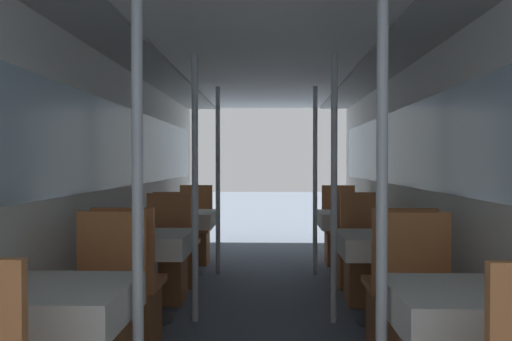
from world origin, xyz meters
TOP-DOWN VIEW (x-y plane):
  - wall_left at (-1.32, 2.75)m, footprint 0.05×8.31m
  - wall_right at (1.32, 2.75)m, footprint 0.05×8.31m
  - ceiling_panel at (0.00, 2.75)m, footprint 2.64×8.31m
  - dining_table_left_0 at (-0.92, 0.90)m, footprint 0.63×0.63m
  - chair_left_far_0 at (-0.92, 1.48)m, footprint 0.42×0.42m
  - support_pole_left_0 at (-0.56, 0.90)m, footprint 0.05×0.05m
  - dining_table_left_1 at (-0.92, 2.62)m, footprint 0.63×0.63m
  - chair_left_near_1 at (-0.92, 2.04)m, footprint 0.42×0.42m
  - chair_left_far_1 at (-0.92, 3.20)m, footprint 0.42×0.42m
  - support_pole_left_1 at (-0.56, 2.62)m, footprint 0.05×0.05m
  - dining_table_left_2 at (-0.92, 4.34)m, footprint 0.63×0.63m
  - chair_left_near_2 at (-0.92, 3.76)m, footprint 0.42×0.42m
  - chair_left_far_2 at (-0.92, 4.92)m, footprint 0.42×0.42m
  - support_pole_left_2 at (-0.56, 4.34)m, footprint 0.05×0.05m
  - dining_table_right_0 at (0.92, 0.90)m, footprint 0.63×0.63m
  - chair_right_far_0 at (0.92, 1.48)m, footprint 0.42×0.42m
  - support_pole_right_0 at (0.56, 0.90)m, footprint 0.05×0.05m
  - dining_table_right_1 at (0.92, 2.62)m, footprint 0.63×0.63m
  - chair_right_near_1 at (0.92, 2.04)m, footprint 0.42×0.42m
  - chair_right_far_1 at (0.92, 3.20)m, footprint 0.42×0.42m
  - support_pole_right_1 at (0.56, 2.62)m, footprint 0.05×0.05m
  - dining_table_right_2 at (0.92, 4.34)m, footprint 0.63×0.63m
  - chair_right_near_2 at (0.92, 3.76)m, footprint 0.42×0.42m
  - chair_right_far_2 at (0.92, 4.92)m, footprint 0.42×0.42m
  - support_pole_right_2 at (0.56, 4.34)m, footprint 0.05×0.05m

SIDE VIEW (x-z plane):
  - chair_left_far_0 at x=-0.92m, z-range -0.19..0.79m
  - chair_left_near_1 at x=-0.92m, z-range -0.19..0.79m
  - chair_left_far_1 at x=-0.92m, z-range -0.19..0.79m
  - chair_left_near_2 at x=-0.92m, z-range -0.19..0.79m
  - chair_left_far_2 at x=-0.92m, z-range -0.19..0.79m
  - chair_right_far_0 at x=0.92m, z-range -0.19..0.79m
  - chair_right_near_1 at x=0.92m, z-range -0.19..0.79m
  - chair_right_far_1 at x=0.92m, z-range -0.19..0.79m
  - chair_right_near_2 at x=0.92m, z-range -0.19..0.79m
  - chair_right_far_2 at x=0.92m, z-range -0.19..0.79m
  - dining_table_left_0 at x=-0.92m, z-range 0.23..0.95m
  - dining_table_left_1 at x=-0.92m, z-range 0.23..0.95m
  - dining_table_left_2 at x=-0.92m, z-range 0.23..0.95m
  - dining_table_right_0 at x=0.92m, z-range 0.23..0.95m
  - dining_table_right_1 at x=0.92m, z-range 0.23..0.95m
  - dining_table_right_2 at x=0.92m, z-range 0.23..0.95m
  - support_pole_left_0 at x=-0.56m, z-range 0.00..2.15m
  - support_pole_left_1 at x=-0.56m, z-range 0.00..2.15m
  - support_pole_left_2 at x=-0.56m, z-range 0.00..2.15m
  - support_pole_right_0 at x=0.56m, z-range 0.00..2.15m
  - support_pole_right_1 at x=0.56m, z-range 0.00..2.15m
  - support_pole_right_2 at x=0.56m, z-range 0.00..2.15m
  - wall_left at x=-1.32m, z-range 0.06..2.20m
  - wall_right at x=1.32m, z-range 0.06..2.20m
  - ceiling_panel at x=0.00m, z-range 2.16..2.23m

